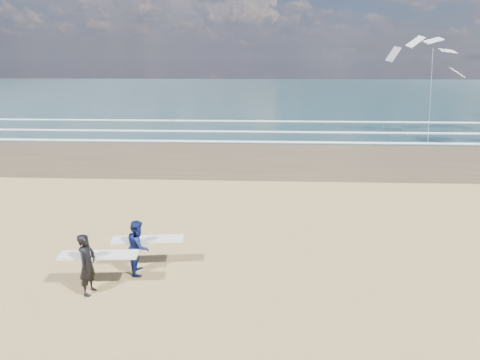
{
  "coord_description": "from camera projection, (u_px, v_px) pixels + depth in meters",
  "views": [
    {
      "loc": [
        3.6,
        -9.91,
        6.36
      ],
      "look_at": [
        2.8,
        6.0,
        1.77
      ],
      "focal_mm": 32.0,
      "sensor_mm": 36.0,
      "label": 1
    }
  ],
  "objects": [
    {
      "name": "surfer_far",
      "position": [
        139.0,
        246.0,
        12.96
      ],
      "size": [
        2.25,
        1.2,
        1.68
      ],
      "color": "#0E1952",
      "rests_on": "ground"
    },
    {
      "name": "ocean",
      "position": [
        350.0,
        93.0,
        79.58
      ],
      "size": [
        220.0,
        100.0,
        0.02
      ],
      "primitive_type": "cube",
      "color": "#1B393D",
      "rests_on": "ground"
    },
    {
      "name": "foam_breakers",
      "position": [
        448.0,
        132.0,
        37.44
      ],
      "size": [
        220.0,
        11.7,
        0.05
      ],
      "color": "white",
      "rests_on": "ground"
    },
    {
      "name": "kite_1",
      "position": [
        432.0,
        73.0,
        33.77
      ],
      "size": [
        6.45,
        4.81,
        8.91
      ],
      "color": "slate",
      "rests_on": "ground"
    },
    {
      "name": "surfer_near",
      "position": [
        89.0,
        263.0,
        11.78
      ],
      "size": [
        2.23,
        1.04,
        1.77
      ],
      "color": "black",
      "rests_on": "ground"
    }
  ]
}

